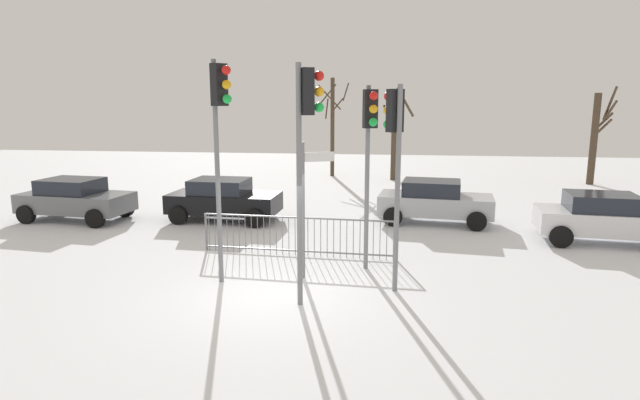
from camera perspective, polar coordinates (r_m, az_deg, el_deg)
ground_plane at (r=11.60m, az=-4.80°, el=-10.26°), size 60.00×60.00×0.00m
traffic_light_rear_right at (r=11.29m, az=8.17°, el=6.32°), size 0.44×0.49×4.50m
traffic_light_foreground_left at (r=12.53m, az=5.43°, el=6.88°), size 0.37×0.55×4.52m
traffic_light_mid_left at (r=11.75m, az=-10.91°, el=8.29°), size 0.50×0.43×5.05m
traffic_light_foreground_right at (r=10.31m, az=-1.57°, el=7.52°), size 0.53×0.40×4.88m
direction_sign_post at (r=12.14m, az=-1.61°, el=-0.36°), size 0.74×0.33×3.24m
pedestrian_guard_railing at (r=14.21m, az=-2.38°, el=-3.90°), size 5.37×0.38×1.07m
car_silver_trailing at (r=18.33m, az=12.39°, el=-0.09°), size 3.98×2.33×1.47m
car_grey_far at (r=20.21m, az=-25.21°, el=0.13°), size 3.96×2.26×1.47m
car_white_mid at (r=17.53m, az=28.63°, el=-1.68°), size 3.96×2.28×1.47m
car_black_near at (r=18.55m, az=-10.52°, el=0.11°), size 3.88×2.09×1.47m
bare_tree_left at (r=29.33m, az=27.91°, el=6.22°), size 0.87×1.33×4.82m
bare_tree_centre at (r=27.68m, az=8.18°, el=6.78°), size 1.66×1.16×4.79m
bare_tree_right at (r=28.93m, az=1.38°, el=8.38°), size 1.92×1.73×5.36m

